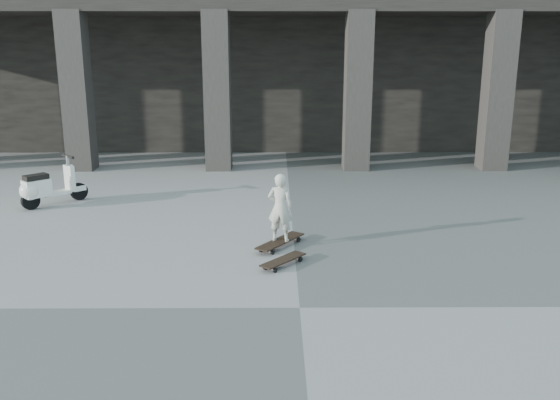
{
  "coord_description": "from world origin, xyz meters",
  "views": [
    {
      "loc": [
        -0.29,
        -6.76,
        3.15
      ],
      "look_at": [
        -0.23,
        2.8,
        0.65
      ],
      "focal_mm": 38.0,
      "sensor_mm": 36.0,
      "label": 1
    }
  ],
  "objects_px": {
    "longboard": "(280,242)",
    "skateboard_spare": "(283,261)",
    "child": "(280,208)",
    "scooter": "(43,188)"
  },
  "relations": [
    {
      "from": "longboard",
      "to": "skateboard_spare",
      "type": "xyz_separation_m",
      "value": [
        0.04,
        -0.84,
        -0.01
      ]
    },
    {
      "from": "skateboard_spare",
      "to": "child",
      "type": "height_order",
      "value": "child"
    },
    {
      "from": "longboard",
      "to": "scooter",
      "type": "height_order",
      "value": "scooter"
    },
    {
      "from": "skateboard_spare",
      "to": "longboard",
      "type": "bearing_deg",
      "value": 42.91
    },
    {
      "from": "longboard",
      "to": "skateboard_spare",
      "type": "bearing_deg",
      "value": -142.77
    },
    {
      "from": "longboard",
      "to": "child",
      "type": "bearing_deg",
      "value": 0.0
    },
    {
      "from": "child",
      "to": "scooter",
      "type": "height_order",
      "value": "child"
    },
    {
      "from": "skateboard_spare",
      "to": "child",
      "type": "relative_size",
      "value": 0.7
    },
    {
      "from": "longboard",
      "to": "child",
      "type": "xyz_separation_m",
      "value": [
        0.0,
        0.0,
        0.57
      ]
    },
    {
      "from": "child",
      "to": "longboard",
      "type": "bearing_deg",
      "value": -0.0
    }
  ]
}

